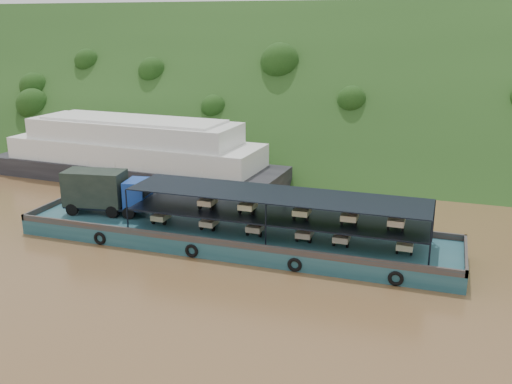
% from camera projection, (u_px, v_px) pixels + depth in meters
% --- Properties ---
extents(ground, '(160.00, 160.00, 0.00)m').
position_uv_depth(ground, '(268.00, 242.00, 45.88)').
color(ground, brown).
rests_on(ground, ground).
extents(hillside, '(140.00, 39.60, 39.60)m').
position_uv_depth(hillside, '(346.00, 151.00, 78.55)').
color(hillside, '#1C3A15').
rests_on(hillside, ground).
extents(cargo_barge, '(35.00, 7.18, 4.91)m').
position_uv_depth(cargo_barge, '(218.00, 228.00, 45.61)').
color(cargo_barge, '#154049').
rests_on(cargo_barge, ground).
extents(passenger_ferry, '(34.56, 10.24, 6.92)m').
position_uv_depth(passenger_ferry, '(135.00, 153.00, 63.52)').
color(passenger_ferry, black).
rests_on(passenger_ferry, ground).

